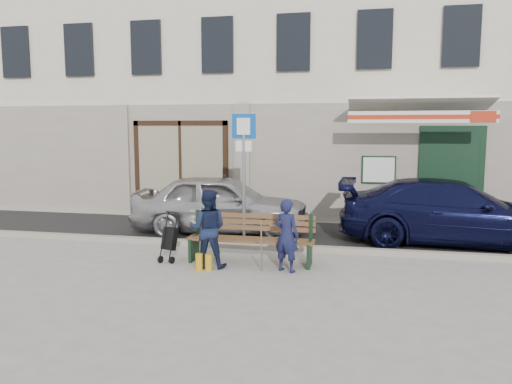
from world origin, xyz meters
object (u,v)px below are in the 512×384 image
(car_navy, at_px, (452,212))
(woman, at_px, (208,228))
(man, at_px, (287,235))
(parking_sign, at_px, (244,157))
(stroller, at_px, (169,240))
(car_silver, at_px, (221,204))
(bench, at_px, (248,239))

(car_navy, bearing_deg, woman, 123.13)
(woman, bearing_deg, man, 175.33)
(parking_sign, distance_m, stroller, 2.48)
(car_silver, bearing_deg, stroller, 169.09)
(man, bearing_deg, woman, 22.23)
(car_silver, xyz_separation_m, woman, (0.58, -2.93, -0.00))
(man, height_order, woman, woman)
(car_silver, bearing_deg, bench, -158.86)
(car_navy, relative_size, bench, 2.04)
(car_silver, relative_size, stroller, 4.52)
(car_silver, bearing_deg, woman, -173.99)
(car_silver, bearing_deg, parking_sign, -147.09)
(parking_sign, relative_size, stroller, 3.02)
(car_silver, height_order, stroller, car_silver)
(parking_sign, relative_size, man, 2.17)
(stroller, bearing_deg, bench, 26.76)
(car_navy, relative_size, stroller, 5.20)
(car_silver, height_order, man, car_silver)
(woman, bearing_deg, parking_sign, -101.82)
(parking_sign, bearing_deg, car_silver, 133.46)
(man, relative_size, woman, 0.91)
(car_navy, relative_size, woman, 3.40)
(woman, bearing_deg, bench, -151.17)
(bench, distance_m, stroller, 1.52)
(bench, relative_size, man, 1.83)
(car_silver, height_order, parking_sign, parking_sign)
(parking_sign, relative_size, woman, 1.97)
(car_silver, relative_size, car_navy, 0.87)
(woman, relative_size, stroller, 1.53)
(car_silver, relative_size, parking_sign, 1.50)
(car_silver, distance_m, parking_sign, 1.78)
(car_navy, bearing_deg, stroller, 117.00)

